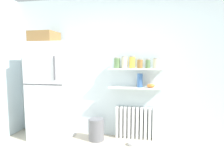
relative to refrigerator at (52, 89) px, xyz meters
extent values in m
cube|color=silver|center=(1.37, 0.36, 0.37)|extent=(7.04, 0.10, 2.60)
cube|color=silver|center=(0.00, 0.00, -0.04)|extent=(0.73, 0.62, 1.77)
cube|color=#262628|center=(0.00, -0.32, 0.11)|extent=(0.72, 0.01, 0.01)
cylinder|color=#4C4C51|center=(0.24, -0.33, 0.39)|extent=(0.02, 0.02, 0.40)
cube|color=olive|center=(-0.11, 0.00, 0.94)|extent=(0.44, 0.44, 0.19)
cube|color=white|center=(1.20, 0.23, -0.63)|extent=(0.05, 0.12, 0.59)
cube|color=white|center=(1.28, 0.23, -0.63)|extent=(0.05, 0.12, 0.59)
cube|color=white|center=(1.35, 0.23, -0.63)|extent=(0.05, 0.12, 0.59)
cube|color=white|center=(1.43, 0.23, -0.63)|extent=(0.05, 0.12, 0.59)
cube|color=white|center=(1.50, 0.23, -0.63)|extent=(0.05, 0.12, 0.59)
cube|color=white|center=(1.58, 0.23, -0.63)|extent=(0.05, 0.12, 0.59)
cube|color=white|center=(1.65, 0.23, -0.63)|extent=(0.05, 0.12, 0.59)
cube|color=white|center=(1.73, 0.23, -0.63)|extent=(0.05, 0.12, 0.59)
cube|color=white|center=(1.80, 0.23, -0.63)|extent=(0.05, 0.12, 0.59)
cube|color=white|center=(1.88, 0.23, -0.63)|extent=(0.05, 0.12, 0.59)
cube|color=white|center=(1.54, 0.20, 0.03)|extent=(0.97, 0.22, 0.02)
cube|color=white|center=(1.54, 0.20, 0.37)|extent=(0.97, 0.22, 0.02)
cylinder|color=#5B7F4C|center=(1.20, 0.20, 0.47)|extent=(0.11, 0.11, 0.17)
cylinder|color=gray|center=(1.20, 0.20, 0.57)|extent=(0.10, 0.10, 0.02)
cylinder|color=beige|center=(1.33, 0.20, 0.48)|extent=(0.11, 0.11, 0.19)
cylinder|color=gray|center=(1.33, 0.20, 0.58)|extent=(0.10, 0.10, 0.02)
cylinder|color=yellow|center=(1.47, 0.20, 0.48)|extent=(0.10, 0.10, 0.20)
cylinder|color=gray|center=(1.47, 0.20, 0.59)|extent=(0.10, 0.10, 0.02)
cylinder|color=olive|center=(1.61, 0.20, 0.46)|extent=(0.10, 0.10, 0.15)
cylinder|color=gray|center=(1.61, 0.20, 0.54)|extent=(0.09, 0.09, 0.02)
cylinder|color=#5B7F4C|center=(1.75, 0.20, 0.45)|extent=(0.08, 0.08, 0.15)
cylinder|color=gray|center=(1.75, 0.20, 0.54)|extent=(0.08, 0.08, 0.02)
cylinder|color=beige|center=(1.89, 0.20, 0.46)|extent=(0.10, 0.10, 0.16)
cylinder|color=gray|center=(1.89, 0.20, 0.55)|extent=(0.09, 0.09, 0.02)
cylinder|color=#38609E|center=(1.61, 0.20, 0.16)|extent=(0.10, 0.10, 0.25)
ellipsoid|color=orange|center=(1.81, 0.20, 0.07)|extent=(0.15, 0.15, 0.07)
cylinder|color=slate|center=(0.85, 0.01, -0.73)|extent=(0.28, 0.28, 0.40)
cylinder|color=#B7B7BC|center=(1.53, -0.09, -0.90)|extent=(0.16, 0.16, 0.05)
camera|label=1|loc=(1.85, -3.46, 0.53)|focal=32.86mm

